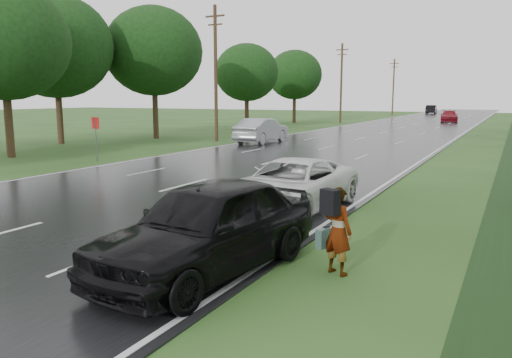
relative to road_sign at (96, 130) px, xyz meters
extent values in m
cube|color=black|center=(8.50, 33.00, -1.62)|extent=(14.00, 180.00, 0.04)
cube|color=silver|center=(15.25, 33.00, -1.60)|extent=(0.12, 180.00, 0.01)
cube|color=silver|center=(1.75, 33.00, -1.60)|extent=(0.12, 180.00, 0.01)
cube|color=silver|center=(8.50, 33.00, -1.60)|extent=(0.12, 180.00, 0.01)
cylinder|color=slate|center=(0.00, 0.00, -0.54)|extent=(0.06, 0.06, 2.20)
cube|color=red|center=(0.00, 0.00, 0.36)|extent=(0.50, 0.04, 0.60)
cylinder|color=#332514|center=(-0.70, 13.00, 3.36)|extent=(0.26, 0.26, 10.00)
cube|color=#332514|center=(-0.70, 13.00, 7.56)|extent=(1.60, 0.12, 0.12)
cube|color=#332514|center=(-0.70, 13.00, 6.96)|extent=(1.20, 0.10, 0.10)
cylinder|color=#332514|center=(-0.70, 43.00, 3.36)|extent=(0.26, 0.26, 10.00)
cube|color=#332514|center=(-0.70, 43.00, 7.56)|extent=(1.60, 0.12, 0.12)
cube|color=#332514|center=(-0.70, 43.00, 6.96)|extent=(1.20, 0.10, 0.10)
cylinder|color=#332514|center=(-0.70, 73.00, 3.36)|extent=(0.26, 0.26, 10.00)
cube|color=#332514|center=(-0.70, 73.00, 7.56)|extent=(1.60, 0.12, 0.12)
cube|color=#332514|center=(-0.70, 73.00, 6.96)|extent=(1.20, 0.10, 0.10)
cylinder|color=#332514|center=(-5.50, -1.00, 0.20)|extent=(0.44, 0.44, 3.68)
ellipsoid|color=black|center=(-5.50, -1.00, 4.74)|extent=(7.20, 7.20, 6.48)
cylinder|color=#332514|center=(-6.50, 13.00, 0.36)|extent=(0.44, 0.44, 4.00)
ellipsoid|color=black|center=(-6.50, 13.00, 5.28)|extent=(7.80, 7.80, 7.02)
cylinder|color=#332514|center=(-5.70, 27.00, 0.04)|extent=(0.44, 0.44, 3.36)
ellipsoid|color=black|center=(-5.70, 27.00, 4.19)|extent=(6.60, 6.60, 5.94)
cylinder|color=#332514|center=(-9.50, 6.00, 0.28)|extent=(0.44, 0.44, 3.84)
ellipsoid|color=black|center=(-9.50, 6.00, 5.20)|extent=(8.00, 8.00, 7.20)
cylinder|color=#332514|center=(-6.30, 41.00, 0.12)|extent=(0.44, 0.44, 3.52)
ellipsoid|color=black|center=(-6.30, 41.00, 4.50)|extent=(7.00, 7.00, 6.30)
imported|color=#A5998C|center=(16.70, -10.47, -0.79)|extent=(0.72, 0.61, 1.69)
cube|color=black|center=(16.61, -10.70, -0.20)|extent=(0.39, 0.32, 0.47)
cube|color=#3F5B56|center=(16.40, -10.25, -1.02)|extent=(0.32, 0.50, 0.38)
cube|color=black|center=(16.40, -10.25, -0.79)|extent=(0.10, 0.16, 0.03)
imported|color=white|center=(13.78, -5.96, -0.85)|extent=(2.81, 5.52, 1.49)
imported|color=black|center=(14.50, -11.58, -0.71)|extent=(2.74, 5.48, 1.79)
imported|color=#96989E|center=(3.15, 13.03, -0.71)|extent=(1.90, 5.44, 1.79)
imported|color=maroon|center=(11.51, 51.43, -0.84)|extent=(2.80, 5.47, 1.52)
imported|color=black|center=(4.49, 83.83, -0.76)|extent=(2.07, 5.22, 1.69)
camera|label=1|loc=(19.56, -19.31, 1.72)|focal=35.00mm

